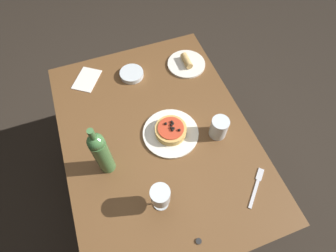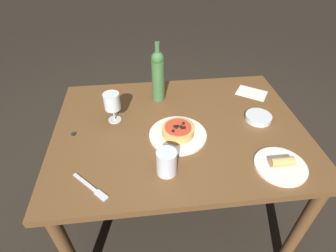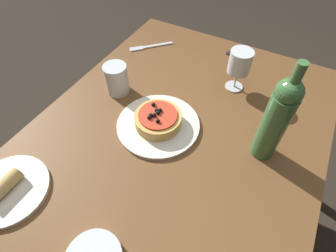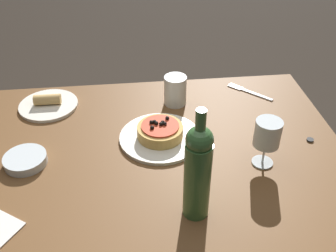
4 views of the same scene
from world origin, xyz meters
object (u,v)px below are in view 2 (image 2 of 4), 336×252
(pizza, at_px, (178,130))
(fork, at_px, (92,188))
(water_cup, at_px, (167,162))
(wine_bottle, at_px, (158,75))
(dinner_plate, at_px, (178,135))
(wine_glass, at_px, (112,102))
(side_bowl, at_px, (258,117))
(side_plate, at_px, (281,165))
(dining_table, at_px, (179,141))
(bottle_cap, at_px, (74,133))

(pizza, xyz_separation_m, fork, (0.38, 0.27, -0.03))
(water_cup, distance_m, fork, 0.31)
(wine_bottle, relative_size, water_cup, 2.94)
(dinner_plate, relative_size, fork, 1.81)
(wine_glass, distance_m, side_bowl, 0.76)
(side_plate, bearing_deg, pizza, -31.42)
(side_plate, bearing_deg, wine_bottle, -51.08)
(wine_bottle, height_order, side_plate, wine_bottle)
(dinner_plate, bearing_deg, side_plate, 148.56)
(dining_table, xyz_separation_m, bottle_cap, (0.52, -0.00, 0.10))
(wine_bottle, bearing_deg, wine_glass, 35.66)
(wine_glass, xyz_separation_m, fork, (0.07, 0.43, -0.11))
(dining_table, distance_m, bottle_cap, 0.53)
(dinner_plate, relative_size, wine_glass, 1.74)
(dinner_plate, relative_size, bottle_cap, 11.64)
(wine_bottle, xyz_separation_m, side_plate, (-0.47, 0.58, -0.14))
(side_bowl, distance_m, fork, 0.89)
(fork, bearing_deg, water_cup, 54.63)
(dining_table, xyz_separation_m, pizza, (0.02, 0.07, 0.13))
(water_cup, distance_m, side_bowl, 0.60)
(fork, bearing_deg, wine_bottle, 107.25)
(dining_table, bearing_deg, water_cup, 71.33)
(side_plate, bearing_deg, bottle_cap, -19.27)
(pizza, distance_m, wine_bottle, 0.36)
(side_bowl, bearing_deg, dinner_plate, 10.12)
(water_cup, distance_m, bottle_cap, 0.52)
(wine_bottle, bearing_deg, pizza, 100.93)
(dining_table, distance_m, dinner_plate, 0.12)
(side_bowl, bearing_deg, side_plate, 85.07)
(pizza, bearing_deg, water_cup, 70.16)
(dinner_plate, bearing_deg, water_cup, 70.19)
(pizza, bearing_deg, dining_table, -104.70)
(pizza, height_order, side_plate, pizza)
(wine_bottle, bearing_deg, water_cup, 88.52)
(dining_table, height_order, wine_bottle, wine_bottle)
(pizza, xyz_separation_m, side_bowl, (-0.43, -0.08, -0.02))
(side_bowl, bearing_deg, wine_glass, -6.26)
(dining_table, relative_size, pizza, 8.06)
(side_bowl, bearing_deg, fork, 23.14)
(side_bowl, relative_size, bottle_cap, 5.61)
(dining_table, xyz_separation_m, water_cup, (0.10, 0.29, 0.15))
(wine_glass, height_order, water_cup, wine_glass)
(dining_table, relative_size, wine_bottle, 3.72)
(water_cup, bearing_deg, wine_bottle, -91.48)
(wine_glass, bearing_deg, side_bowl, 173.74)
(water_cup, bearing_deg, pizza, -109.84)
(pizza, xyz_separation_m, bottle_cap, (0.51, -0.07, -0.03))
(dining_table, relative_size, water_cup, 10.93)
(dining_table, bearing_deg, dinner_plate, 75.20)
(dining_table, height_order, fork, fork)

